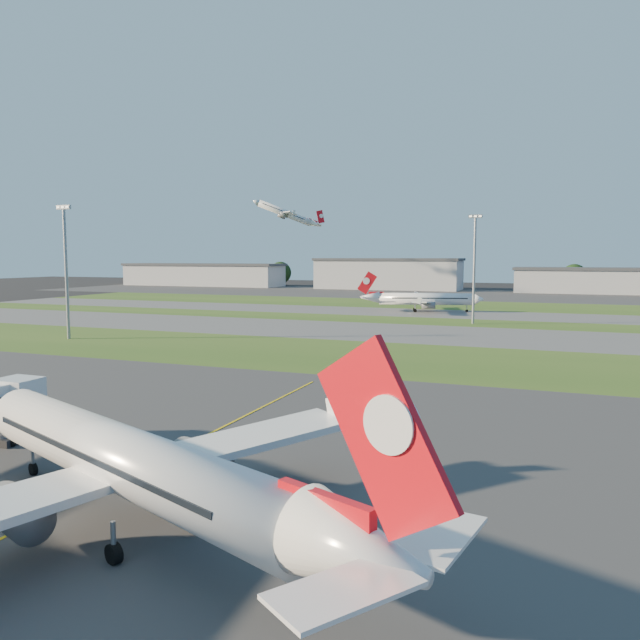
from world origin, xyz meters
The scene contains 21 objects.
ground centered at (0.00, 0.00, 0.00)m, with size 700.00×700.00×0.00m, color black.
apron_near centered at (0.00, 0.00, 0.01)m, with size 300.00×70.00×0.01m, color #333335.
grass_strip_a centered at (0.00, 52.00, 0.01)m, with size 300.00×34.00×0.01m, color #2E4F1A.
taxiway_a centered at (0.00, 85.00, 0.01)m, with size 300.00×32.00×0.01m, color #515154.
grass_strip_b centered at (0.00, 110.00, 0.01)m, with size 300.00×18.00×0.01m, color #2E4F1A.
taxiway_b centered at (0.00, 132.00, 0.01)m, with size 300.00×26.00×0.01m, color #515154.
grass_strip_c centered at (0.00, 165.00, 0.01)m, with size 300.00×40.00×0.01m, color #2E4F1A.
apron_far centered at (0.00, 225.00, 0.01)m, with size 400.00×80.00×0.01m, color #333335.
yellow_line centered at (5.00, 0.00, 0.00)m, with size 0.25×60.00×0.02m, color gold.
airliner_parked centered at (10.91, -14.04, 4.11)m, with size 35.50×30.13×11.70m.
airliner_taxiing centered at (-2.41, 136.46, 3.67)m, with size 32.88×27.57×10.45m.
airliner_departing centered at (-79.75, 210.09, 34.94)m, with size 26.66×23.01×9.46m.
light_mast_west centered at (-55.00, 52.00, 14.81)m, with size 3.20×0.70×25.80m.
light_mast_centre centered at (15.00, 108.00, 14.81)m, with size 3.20×0.70×25.80m.
hangar_far_west centered at (-150.00, 255.00, 6.14)m, with size 91.80×23.00×12.20m.
hangar_west centered at (-45.00, 255.00, 7.64)m, with size 71.40×23.00×15.20m.
hangar_east centered at (55.00, 255.00, 5.64)m, with size 81.60×23.00×11.20m.
tree_far_west centered at (-190.00, 268.00, 6.49)m, with size 11.00×11.00×12.00m.
tree_west centered at (-110.00, 270.00, 7.14)m, with size 12.10×12.10×13.20m.
tree_mid_west centered at (-20.00, 266.00, 5.84)m, with size 9.90×9.90×10.80m.
tree_mid_east centered at (40.00, 269.00, 6.81)m, with size 11.55×11.55×12.60m.
Camera 1 is at (34.09, -42.80, 16.01)m, focal length 35.00 mm.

